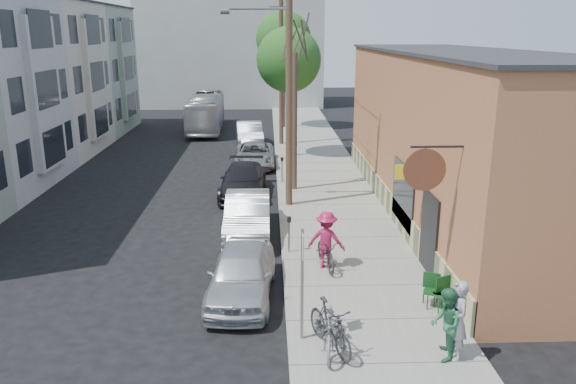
{
  "coord_description": "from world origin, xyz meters",
  "views": [
    {
      "loc": [
        1.59,
        -16.91,
        7.28
      ],
      "look_at": [
        2.31,
        3.28,
        1.5
      ],
      "focal_mm": 35.0,
      "sensor_mm": 36.0,
      "label": 1
    }
  ],
  "objects_px": {
    "patio_chair_b": "(444,295)",
    "car_3": "(254,155)",
    "sign_post": "(302,274)",
    "car_4": "(250,134)",
    "patio_chair_a": "(433,291)",
    "car_0": "(242,273)",
    "car_2": "(243,181)",
    "cyclist": "(326,240)",
    "utility_pole_near": "(288,80)",
    "car_1": "(248,215)",
    "parked_bike_a": "(330,326)",
    "parking_meter_near": "(289,228)",
    "bus": "(206,112)",
    "tree_bare": "(295,123)",
    "parked_bike_b": "(330,327)",
    "parking_meter_far": "(282,165)",
    "tree_leafy_mid": "(289,60)",
    "tree_leafy_far": "(284,39)",
    "patron_grey": "(457,320)",
    "patron_green": "(446,324)"
  },
  "relations": [
    {
      "from": "patron_grey",
      "to": "patio_chair_a",
      "type": "bearing_deg",
      "value": 172.18
    },
    {
      "from": "sign_post",
      "to": "parking_meter_far",
      "type": "bearing_deg",
      "value": 90.39
    },
    {
      "from": "patio_chair_a",
      "to": "car_4",
      "type": "xyz_separation_m",
      "value": [
        -5.62,
        23.3,
        0.18
      ]
    },
    {
      "from": "parked_bike_b",
      "to": "car_3",
      "type": "bearing_deg",
      "value": 103.86
    },
    {
      "from": "patron_green",
      "to": "car_0",
      "type": "xyz_separation_m",
      "value": [
        -4.71,
        3.49,
        -0.25
      ]
    },
    {
      "from": "car_3",
      "to": "patron_grey",
      "type": "bearing_deg",
      "value": -77.07
    },
    {
      "from": "patio_chair_a",
      "to": "car_4",
      "type": "distance_m",
      "value": 23.97
    },
    {
      "from": "parked_bike_a",
      "to": "tree_leafy_far",
      "type": "bearing_deg",
      "value": 67.0
    },
    {
      "from": "tree_bare",
      "to": "patron_grey",
      "type": "relative_size",
      "value": 3.35
    },
    {
      "from": "tree_bare",
      "to": "patio_chair_b",
      "type": "distance_m",
      "value": 12.91
    },
    {
      "from": "tree_leafy_mid",
      "to": "tree_leafy_far",
      "type": "height_order",
      "value": "tree_leafy_far"
    },
    {
      "from": "parking_meter_near",
      "to": "tree_leafy_mid",
      "type": "bearing_deg",
      "value": 87.94
    },
    {
      "from": "sign_post",
      "to": "patron_green",
      "type": "relative_size",
      "value": 1.65
    },
    {
      "from": "utility_pole_near",
      "to": "sign_post",
      "type": "bearing_deg",
      "value": -90.21
    },
    {
      "from": "tree_leafy_mid",
      "to": "parked_bike_a",
      "type": "distance_m",
      "value": 21.9
    },
    {
      "from": "tree_bare",
      "to": "patio_chair_a",
      "type": "bearing_deg",
      "value": -75.13
    },
    {
      "from": "patio_chair_b",
      "to": "car_3",
      "type": "bearing_deg",
      "value": 82.87
    },
    {
      "from": "utility_pole_near",
      "to": "car_4",
      "type": "distance_m",
      "value": 14.76
    },
    {
      "from": "parking_meter_far",
      "to": "car_1",
      "type": "bearing_deg",
      "value": -101.65
    },
    {
      "from": "parking_meter_near",
      "to": "parking_meter_far",
      "type": "distance_m",
      "value": 9.14
    },
    {
      "from": "parking_meter_far",
      "to": "cyclist",
      "type": "bearing_deg",
      "value": -83.91
    },
    {
      "from": "patio_chair_b",
      "to": "car_0",
      "type": "height_order",
      "value": "car_0"
    },
    {
      "from": "patio_chair_b",
      "to": "patron_green",
      "type": "relative_size",
      "value": 0.52
    },
    {
      "from": "car_1",
      "to": "car_3",
      "type": "xyz_separation_m",
      "value": [
        0.0,
        11.15,
        -0.12
      ]
    },
    {
      "from": "parking_meter_far",
      "to": "tree_bare",
      "type": "distance_m",
      "value": 2.66
    },
    {
      "from": "car_2",
      "to": "bus",
      "type": "relative_size",
      "value": 0.49
    },
    {
      "from": "patron_green",
      "to": "cyclist",
      "type": "height_order",
      "value": "cyclist"
    },
    {
      "from": "car_2",
      "to": "car_3",
      "type": "distance_m",
      "value": 5.91
    },
    {
      "from": "tree_bare",
      "to": "patron_grey",
      "type": "bearing_deg",
      "value": -78.35
    },
    {
      "from": "tree_leafy_far",
      "to": "car_1",
      "type": "relative_size",
      "value": 1.87
    },
    {
      "from": "tree_leafy_far",
      "to": "parked_bike_b",
      "type": "height_order",
      "value": "tree_leafy_far"
    },
    {
      "from": "parking_meter_near",
      "to": "patron_grey",
      "type": "xyz_separation_m",
      "value": [
        3.52,
        -6.48,
        0.1
      ]
    },
    {
      "from": "car_0",
      "to": "parking_meter_near",
      "type": "bearing_deg",
      "value": 68.32
    },
    {
      "from": "patron_green",
      "to": "car_1",
      "type": "height_order",
      "value": "patron_green"
    },
    {
      "from": "cyclist",
      "to": "tree_bare",
      "type": "bearing_deg",
      "value": -67.69
    },
    {
      "from": "car_1",
      "to": "parked_bike_a",
      "type": "bearing_deg",
      "value": -75.39
    },
    {
      "from": "parked_bike_a",
      "to": "car_2",
      "type": "distance_m",
      "value": 13.64
    },
    {
      "from": "tree_leafy_mid",
      "to": "car_4",
      "type": "relative_size",
      "value": 1.6
    },
    {
      "from": "car_4",
      "to": "parking_meter_far",
      "type": "bearing_deg",
      "value": -84.24
    },
    {
      "from": "tree_leafy_far",
      "to": "sign_post",
      "type": "bearing_deg",
      "value": -90.82
    },
    {
      "from": "tree_leafy_mid",
      "to": "cyclist",
      "type": "distance_m",
      "value": 17.25
    },
    {
      "from": "tree_leafy_mid",
      "to": "parked_bike_a",
      "type": "height_order",
      "value": "tree_leafy_mid"
    },
    {
      "from": "sign_post",
      "to": "utility_pole_near",
      "type": "height_order",
      "value": "utility_pole_near"
    },
    {
      "from": "tree_leafy_mid",
      "to": "parking_meter_far",
      "type": "bearing_deg",
      "value": -95.11
    },
    {
      "from": "parking_meter_near",
      "to": "utility_pole_near",
      "type": "xyz_separation_m",
      "value": [
        0.14,
        5.42,
        4.43
      ]
    },
    {
      "from": "parking_meter_near",
      "to": "patron_green",
      "type": "height_order",
      "value": "patron_green"
    },
    {
      "from": "car_0",
      "to": "patio_chair_a",
      "type": "bearing_deg",
      "value": -7.01
    },
    {
      "from": "sign_post",
      "to": "car_4",
      "type": "xyz_separation_m",
      "value": [
        -2.01,
        24.82,
        -1.06
      ]
    },
    {
      "from": "car_2",
      "to": "cyclist",
      "type": "bearing_deg",
      "value": -68.99
    },
    {
      "from": "parking_meter_near",
      "to": "bus",
      "type": "height_order",
      "value": "bus"
    }
  ]
}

